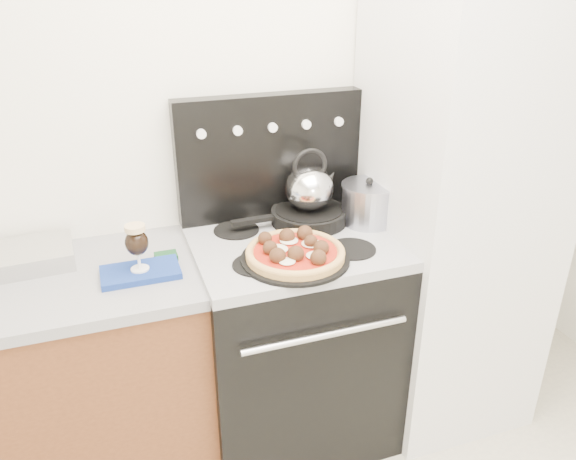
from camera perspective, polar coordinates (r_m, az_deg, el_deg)
name	(u,v)px	position (r m, az deg, el deg)	size (l,w,h in m)	color
room_shell	(393,278)	(1.25, 10.60, -4.78)	(3.52, 3.01, 2.52)	beige
base_cabinet	(4,401)	(2.38, -26.90, -15.27)	(1.45, 0.60, 0.86)	brown
stove_body	(292,343)	(2.39, 0.37, -11.37)	(0.76, 0.65, 0.88)	black
cooktop	(292,244)	(2.15, 0.41, -1.48)	(0.76, 0.65, 0.04)	#ADADB2
backguard	(269,156)	(2.29, -1.89, 7.51)	(0.76, 0.08, 0.50)	black
fridge	(454,211)	(2.42, 16.47, 1.84)	(0.64, 0.68, 1.90)	silver
foil_sheet	(25,257)	(2.20, -25.12, -2.49)	(0.32, 0.24, 0.06)	silver
oven_mitt	(140,272)	(2.00, -14.76, -4.18)	(0.27, 0.15, 0.02)	navy
beer_glass	(137,247)	(1.96, -15.06, -1.71)	(0.08, 0.08, 0.17)	black
pizza_pan	(295,259)	(1.99, 0.74, -2.92)	(0.39, 0.39, 0.01)	#262626
pizza	(295,251)	(1.98, 0.75, -2.13)	(0.35, 0.35, 0.05)	#EAB867
skillet	(309,216)	(2.28, 2.14, 1.45)	(0.31, 0.31, 0.05)	black
tea_kettle	(309,185)	(2.23, 2.20, 4.62)	(0.20, 0.20, 0.21)	white
stock_pot	(368,204)	(2.29, 8.14, 2.60)	(0.21, 0.21, 0.15)	#A7AABC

